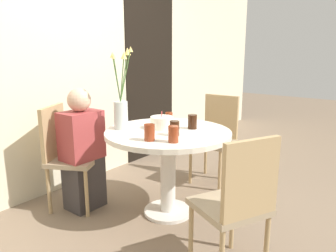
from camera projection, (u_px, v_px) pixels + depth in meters
ground_plane at (168, 213)px, 2.87m from camera, size 16.00×16.00×0.00m
wall_back at (73, 59)px, 3.29m from camera, size 8.00×0.05×2.60m
doorway_panel at (151, 79)px, 4.24m from camera, size 0.90×0.01×2.05m
dining_table at (168, 148)px, 2.74m from camera, size 1.05×1.05×0.74m
chair_far_back at (65, 151)px, 2.89m from camera, size 0.54×0.54×0.92m
chair_right_flank at (238, 199)px, 1.96m from camera, size 0.53×0.53×0.92m
chair_near_front at (217, 133)px, 3.49m from camera, size 0.42×0.42×0.92m
birthday_cake at (162, 122)px, 2.77m from camera, size 0.19×0.19×0.15m
flower_vase at (121, 106)px, 2.73m from camera, size 0.18×0.21×0.68m
side_plate at (161, 121)px, 3.05m from camera, size 0.19×0.19×0.01m
drink_glass_0 at (173, 134)px, 2.36m from camera, size 0.08×0.08×0.12m
drink_glass_1 at (175, 128)px, 2.55m from camera, size 0.08×0.08×0.11m
drink_glass_2 at (169, 119)px, 2.91m from camera, size 0.07×0.07×0.11m
drink_glass_3 at (192, 122)px, 2.76m from camera, size 0.08×0.08×0.12m
drink_glass_4 at (149, 132)px, 2.40m from camera, size 0.08×0.08×0.12m
person_guest at (82, 153)px, 2.87m from camera, size 0.34×0.24×1.08m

